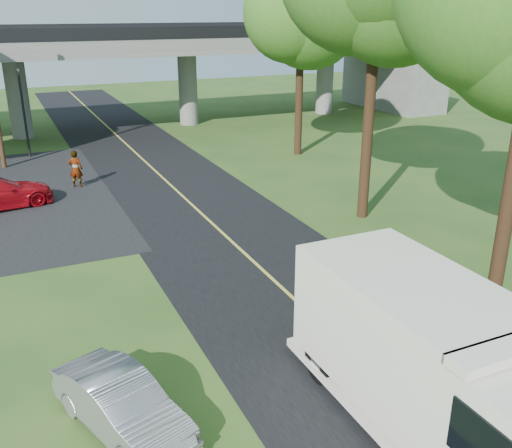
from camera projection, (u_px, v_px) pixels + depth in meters
ground at (360, 361)px, 14.46m from camera, size 120.00×120.00×0.00m
road at (219, 230)px, 22.96m from camera, size 7.00×90.00×0.02m
lane_line at (219, 230)px, 22.95m from camera, size 0.12×90.00×0.01m
overpass at (105, 66)px, 40.07m from camera, size 54.00×10.00×7.30m
traffic_signal at (23, 103)px, 33.12m from camera, size 0.18×0.22×5.20m
tree_right_far at (306, 10)px, 31.95m from camera, size 5.77×5.67×10.99m
step_van at (435, 361)px, 11.50m from camera, size 2.83×7.57×3.17m
silver_sedan at (122, 405)px, 11.91m from camera, size 2.55×3.99×1.24m
pedestrian at (76, 169)px, 28.18m from camera, size 0.80×0.68×1.87m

